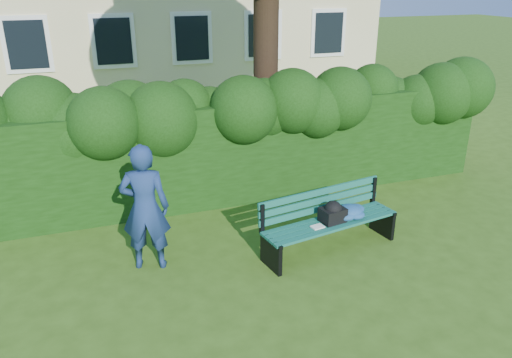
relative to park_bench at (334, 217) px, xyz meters
name	(u,v)px	position (x,y,z in m)	size (l,w,h in m)	color
ground	(270,253)	(-0.95, 0.16, -0.50)	(80.00, 80.00, 0.00)	#355315
hedge	(226,150)	(-0.95, 2.36, 0.40)	(10.00, 1.00, 1.80)	black
park_bench	(334,217)	(0.00, 0.00, 0.00)	(2.20, 0.91, 0.89)	#0F4E47
man_reading	(145,208)	(-2.67, 0.40, 0.40)	(0.66, 0.43, 1.80)	navy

